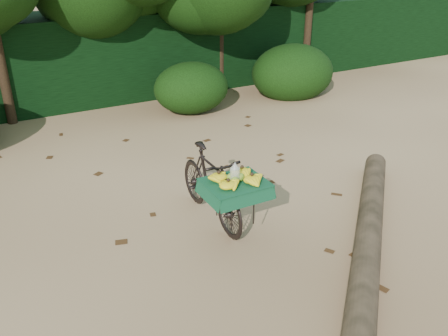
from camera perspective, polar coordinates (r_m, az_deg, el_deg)
ground at (r=5.69m, az=1.19°, el=-7.81°), size 80.00×80.00×0.00m
vendor_bicycle at (r=5.72m, az=-1.53°, el=-2.08°), size 0.68×1.66×0.94m
fallen_log at (r=5.68m, az=17.04°, el=-7.40°), size 3.13×2.92×0.29m
hedge_backdrop at (r=10.91m, az=-16.02°, el=12.74°), size 26.00×1.80×1.80m
tree_row at (r=9.83m, az=-19.42°, el=17.54°), size 14.50×2.00×4.00m
bush_clumps at (r=9.29m, az=-9.58°, el=8.37°), size 8.80×1.70×0.90m
leaf_litter at (r=6.17m, az=-1.84°, el=-4.87°), size 7.00×7.30×0.01m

